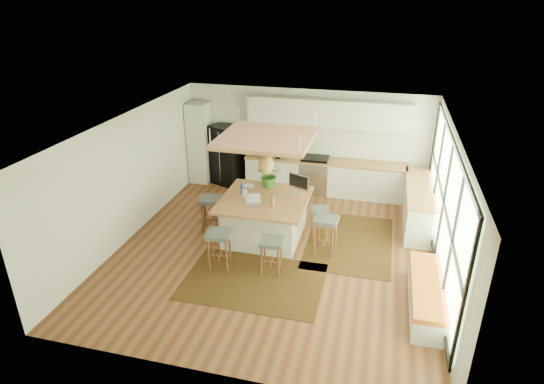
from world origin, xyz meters
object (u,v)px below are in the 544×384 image
(stool_left_side, at_px, (211,215))
(laptop, at_px, (253,200))
(island, at_px, (265,218))
(fridge, at_px, (228,152))
(monitor, at_px, (299,183))
(stool_right_front, at_px, (325,237))
(island_plant, at_px, (270,177))
(stool_right_back, at_px, (319,222))
(microwave, at_px, (272,149))
(stool_near_right, at_px, (271,256))
(stool_near_left, at_px, (219,251))

(stool_left_side, distance_m, laptop, 1.37)
(island, bearing_deg, fridge, 123.43)
(stool_left_side, distance_m, monitor, 2.13)
(stool_right_front, relative_size, monitor, 1.56)
(monitor, distance_m, island_plant, 0.76)
(island_plant, bearing_deg, monitor, -19.07)
(island, relative_size, laptop, 5.85)
(stool_right_back, xyz_separation_m, microwave, (-1.67, 2.32, 0.77))
(stool_right_back, relative_size, island_plant, 1.15)
(island, height_order, microwave, microwave)
(stool_right_back, distance_m, microwave, 2.97)
(stool_right_front, height_order, monitor, monitor)
(island, xyz_separation_m, island_plant, (-0.05, 0.64, 0.69))
(stool_right_back, xyz_separation_m, island_plant, (-1.21, 0.32, 0.80))
(island, bearing_deg, microwave, 100.98)
(stool_right_front, height_order, island_plant, island_plant)
(laptop, bearing_deg, stool_near_right, -73.93)
(laptop, bearing_deg, monitor, 25.40)
(fridge, height_order, stool_left_side, fridge)
(stool_right_back, relative_size, laptop, 2.14)
(monitor, xyz_separation_m, island_plant, (-0.72, 0.25, -0.03))
(stool_left_side, bearing_deg, island_plant, 26.69)
(stool_left_side, bearing_deg, stool_near_left, -63.17)
(stool_right_front, bearing_deg, stool_left_side, 172.31)
(fridge, bearing_deg, laptop, -40.20)
(island_plant, bearing_deg, microwave, 102.92)
(stool_right_front, bearing_deg, microwave, 122.60)
(fridge, distance_m, island, 3.28)
(laptop, distance_m, monitor, 1.11)
(stool_right_front, bearing_deg, stool_right_back, 109.21)
(microwave, bearing_deg, fridge, 171.48)
(microwave, bearing_deg, stool_left_side, -111.65)
(microwave, relative_size, island_plant, 1.03)
(stool_near_left, xyz_separation_m, laptop, (0.41, 1.02, 0.70))
(stool_right_back, bearing_deg, island_plant, 165.19)
(laptop, height_order, microwave, microwave)
(stool_right_back, bearing_deg, monitor, 171.62)
(stool_near_left, relative_size, laptop, 2.45)
(microwave, bearing_deg, island, -84.64)
(stool_near_left, bearing_deg, stool_right_front, 28.44)
(stool_near_left, xyz_separation_m, stool_right_back, (1.71, 1.69, 0.00))
(island, height_order, stool_left_side, island)
(island, xyz_separation_m, stool_right_back, (1.16, 0.32, -0.11))
(stool_right_back, bearing_deg, stool_left_side, -173.25)
(stool_near_left, distance_m, stool_right_back, 2.41)
(fridge, bearing_deg, island_plant, -28.41)
(laptop, height_order, monitor, monitor)
(monitor, bearing_deg, island, -126.64)
(stool_right_back, distance_m, laptop, 1.63)
(microwave, bearing_deg, stool_near_right, -81.47)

